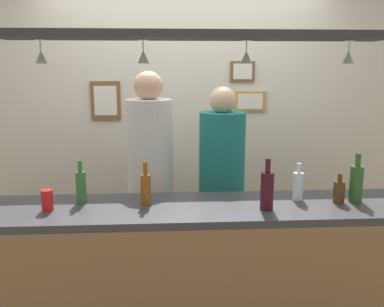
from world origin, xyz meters
name	(u,v)px	position (x,y,z in m)	size (l,w,h in m)	color
back_wall	(185,123)	(0.00, 1.10, 1.30)	(4.40, 0.06, 2.60)	silver
bar_counter	(199,268)	(0.00, -0.50, 0.68)	(2.70, 0.55, 1.00)	#38383D
overhead_glass_rack	(197,35)	(0.00, -0.30, 1.98)	(2.20, 0.36, 0.04)	black
hanging_wineglass_far_left	(41,56)	(-0.87, -0.24, 1.87)	(0.07, 0.07, 0.13)	silver
hanging_wineglass_left	(143,56)	(-0.30, -0.27, 1.87)	(0.07, 0.07, 0.13)	silver
hanging_wineglass_center_left	(246,56)	(0.29, -0.25, 1.87)	(0.07, 0.07, 0.13)	silver
hanging_wineglass_center	(348,56)	(0.89, -0.26, 1.87)	(0.07, 0.07, 0.13)	silver
person_left_white_patterned_shirt	(150,167)	(-0.30, 0.32, 1.08)	(0.34, 0.34, 1.78)	#2D334C
person_right_teal_shirt	(222,176)	(0.24, 0.32, 1.01)	(0.34, 0.34, 1.67)	#2D334C
bottle_beer_green_import	(81,186)	(-0.69, -0.24, 1.10)	(0.06, 0.06, 0.26)	#336B2D
bottle_wine_dark_red	(267,190)	(0.40, -0.44, 1.12)	(0.08, 0.08, 0.30)	#380F19
bottle_beer_amber_tall	(146,188)	(-0.30, -0.30, 1.10)	(0.06, 0.06, 0.26)	brown
bottle_soda_clear	(298,185)	(0.63, -0.27, 1.09)	(0.06, 0.06, 0.23)	silver
bottle_champagne_green	(356,183)	(0.97, -0.33, 1.12)	(0.08, 0.08, 0.30)	#2D5623
bottle_beer_brown_stubby	(339,191)	(0.86, -0.34, 1.07)	(0.07, 0.07, 0.18)	#512D14
drink_can	(47,200)	(-0.86, -0.38, 1.06)	(0.07, 0.07, 0.12)	red
picture_frame_upper_small	(242,71)	(0.51, 1.06, 1.77)	(0.22, 0.02, 0.18)	brown
picture_frame_caricature	(106,101)	(-0.71, 1.06, 1.51)	(0.26, 0.02, 0.34)	brown
picture_frame_lower_pair	(250,101)	(0.59, 1.06, 1.50)	(0.30, 0.02, 0.18)	#B29338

